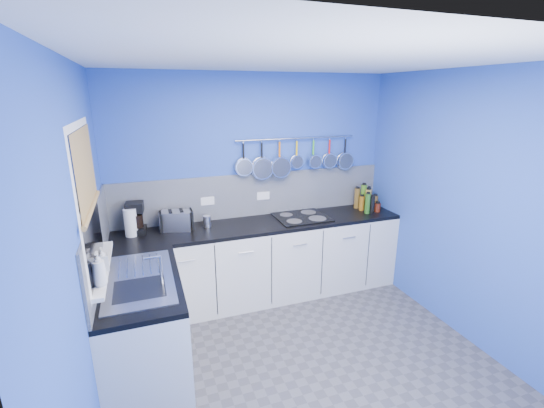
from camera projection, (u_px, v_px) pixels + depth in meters
floor at (306, 363)px, 3.26m from camera, size 3.20×3.00×0.02m
ceiling at (315, 57)px, 2.54m from camera, size 3.20×3.00×0.02m
wall_back at (254, 186)px, 4.27m from camera, size 3.20×0.02×2.50m
wall_front at (465, 349)px, 1.54m from camera, size 3.20×0.02×2.50m
wall_left at (84, 259)px, 2.38m from camera, size 0.02×3.00×2.50m
wall_right at (468, 209)px, 3.42m from camera, size 0.02×3.00×2.50m
backsplash_back at (255, 195)px, 4.27m from camera, size 3.20×0.02×0.50m
backsplash_left at (98, 239)px, 2.96m from camera, size 0.02×1.80×0.50m
cabinet_run_back at (263, 262)px, 4.22m from camera, size 3.20×0.60×0.86m
worktop_back at (263, 225)px, 4.09m from camera, size 3.20×0.60×0.04m
cabinet_run_left at (145, 331)px, 2.99m from camera, size 0.60×1.20×0.86m
worktop_left at (140, 281)px, 2.86m from camera, size 0.60×1.20×0.04m
window_frame at (88, 201)px, 2.58m from camera, size 0.01×1.00×1.10m
window_glass at (89, 201)px, 2.58m from camera, size 0.01×0.90×1.00m
bamboo_blind at (86, 170)px, 2.52m from camera, size 0.01×0.90×0.55m
window_sill at (102, 268)px, 2.74m from camera, size 0.10×0.98×0.03m
sink_unit at (139, 278)px, 2.85m from camera, size 0.50×0.95×0.01m
mixer_tap at (161, 270)px, 2.71m from camera, size 0.12×0.08×0.26m
socket_left at (208, 201)px, 4.09m from camera, size 0.15×0.01×0.09m
socket_right at (263, 196)px, 4.30m from camera, size 0.15×0.01×0.09m
pot_rail at (297, 138)px, 4.22m from camera, size 1.45×0.02×0.02m
soap_bottle_a at (99, 269)px, 2.42m from camera, size 0.10×0.10×0.24m
soap_bottle_b at (102, 259)px, 2.65m from camera, size 0.09×0.09×0.17m
paper_towel at (131, 222)px, 3.68m from camera, size 0.14×0.14×0.28m
coffee_maker at (136, 218)px, 3.74m from camera, size 0.20×0.22×0.32m
toaster at (176, 220)px, 3.86m from camera, size 0.35×0.26×0.20m
canister at (207, 221)px, 3.95m from camera, size 0.09×0.09×0.12m
hob at (302, 217)px, 4.26m from camera, size 0.59×0.52×0.01m
pan_0 at (244, 159)px, 4.06m from camera, size 0.20×0.06×0.39m
pan_1 at (262, 160)px, 4.14m from camera, size 0.25×0.07×0.44m
pan_2 at (280, 158)px, 4.20m from camera, size 0.24×0.09×0.43m
pan_3 at (297, 154)px, 4.26m from camera, size 0.16×0.05×0.35m
pan_4 at (313, 153)px, 4.33m from camera, size 0.16×0.10×0.35m
pan_5 at (329, 153)px, 4.40m from camera, size 0.18×0.06×0.37m
pan_6 at (345, 153)px, 4.47m from camera, size 0.21×0.07×0.40m
condiment_0 at (368, 197)px, 4.64m from camera, size 0.05×0.05×0.25m
condiment_1 at (363, 197)px, 4.57m from camera, size 0.07×0.07×0.30m
condiment_2 at (357, 198)px, 4.59m from camera, size 0.07×0.07×0.25m
condiment_3 at (375, 203)px, 4.53m from camera, size 0.07×0.07×0.18m
condiment_4 at (368, 200)px, 4.51m from camera, size 0.07×0.07×0.26m
condiment_5 at (362, 203)px, 4.51m from camera, size 0.06×0.06×0.18m
condiment_6 at (377, 207)px, 4.46m from camera, size 0.07×0.07×0.10m
condiment_7 at (372, 205)px, 4.41m from camera, size 0.06×0.06×0.20m
condiment_8 at (368, 204)px, 4.39m from camera, size 0.06×0.06×0.24m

